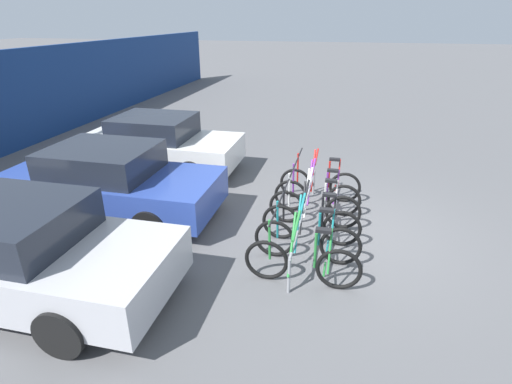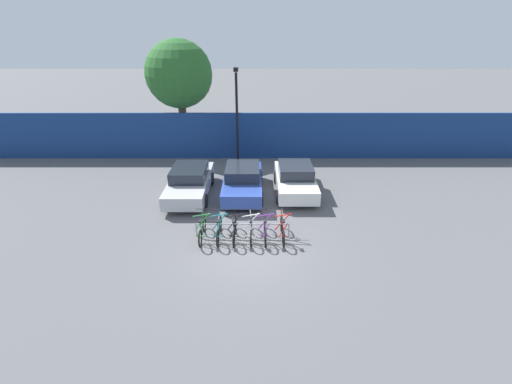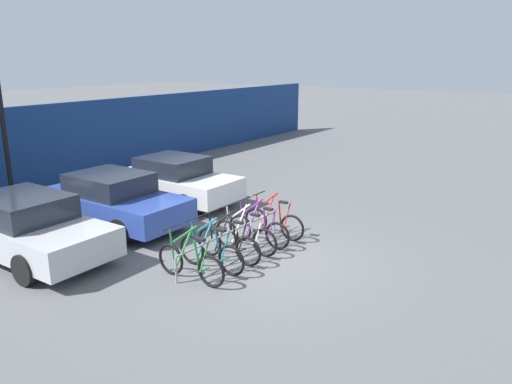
{
  "view_description": "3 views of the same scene",
  "coord_description": "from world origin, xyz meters",
  "px_view_note": "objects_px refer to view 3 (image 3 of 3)",
  "views": [
    {
      "loc": [
        -6.62,
        0.07,
        3.62
      ],
      "look_at": [
        -0.34,
        1.54,
        0.78
      ],
      "focal_mm": 28.0,
      "sensor_mm": 36.0,
      "label": 1
    },
    {
      "loc": [
        0.3,
        -10.51,
        7.3
      ],
      "look_at": [
        0.3,
        2.03,
        1.25
      ],
      "focal_mm": 24.0,
      "sensor_mm": 36.0,
      "label": 2
    },
    {
      "loc": [
        -8.5,
        -5.68,
        4.28
      ],
      "look_at": [
        0.93,
        0.8,
        1.18
      ],
      "focal_mm": 35.0,
      "sensor_mm": 36.0,
      "label": 3
    }
  ],
  "objects_px": {
    "bicycle_red": "(274,222)",
    "car_white": "(175,180)",
    "bicycle_green": "(190,263)",
    "bicycle_purple": "(258,230)",
    "bicycle_teal": "(211,253)",
    "lamp_post": "(0,102)",
    "bicycle_white": "(245,236)",
    "bike_rack": "(231,234)",
    "bicycle_black": "(228,244)",
    "car_blue": "(113,200)",
    "car_silver": "(26,227)"
  },
  "relations": [
    {
      "from": "bicycle_green",
      "to": "car_white",
      "type": "relative_size",
      "value": 0.43
    },
    {
      "from": "car_silver",
      "to": "bike_rack",
      "type": "bearing_deg",
      "value": -54.22
    },
    {
      "from": "bicycle_white",
      "to": "bike_rack",
      "type": "bearing_deg",
      "value": 156.16
    },
    {
      "from": "bicycle_green",
      "to": "bicycle_white",
      "type": "distance_m",
      "value": 1.85
    },
    {
      "from": "bicycle_teal",
      "to": "bicycle_red",
      "type": "bearing_deg",
      "value": -0.28
    },
    {
      "from": "bicycle_black",
      "to": "bicycle_white",
      "type": "height_order",
      "value": "same"
    },
    {
      "from": "bike_rack",
      "to": "bicycle_purple",
      "type": "height_order",
      "value": "bicycle_purple"
    },
    {
      "from": "bicycle_white",
      "to": "car_silver",
      "type": "bearing_deg",
      "value": 128.37
    },
    {
      "from": "bicycle_teal",
      "to": "bike_rack",
      "type": "bearing_deg",
      "value": 9.27
    },
    {
      "from": "bike_rack",
      "to": "bicycle_green",
      "type": "bearing_deg",
      "value": -174.43
    },
    {
      "from": "bicycle_teal",
      "to": "bicycle_red",
      "type": "xyz_separation_m",
      "value": [
        2.41,
        0.0,
        0.0
      ]
    },
    {
      "from": "bike_rack",
      "to": "car_white",
      "type": "distance_m",
      "value": 4.64
    },
    {
      "from": "bicycle_red",
      "to": "car_white",
      "type": "height_order",
      "value": "car_white"
    },
    {
      "from": "bicycle_black",
      "to": "bicycle_red",
      "type": "xyz_separation_m",
      "value": [
        1.82,
        0.0,
        0.0
      ]
    },
    {
      "from": "bicycle_black",
      "to": "bicycle_red",
      "type": "relative_size",
      "value": 1.0
    },
    {
      "from": "bicycle_black",
      "to": "car_blue",
      "type": "relative_size",
      "value": 0.41
    },
    {
      "from": "lamp_post",
      "to": "bicycle_white",
      "type": "bearing_deg",
      "value": -83.74
    },
    {
      "from": "bicycle_red",
      "to": "car_white",
      "type": "relative_size",
      "value": 0.43
    },
    {
      "from": "bicycle_red",
      "to": "car_white",
      "type": "bearing_deg",
      "value": 80.9
    },
    {
      "from": "bicycle_green",
      "to": "car_white",
      "type": "distance_m",
      "value": 5.69
    },
    {
      "from": "bicycle_black",
      "to": "bicycle_red",
      "type": "bearing_deg",
      "value": -0.37
    },
    {
      "from": "car_silver",
      "to": "bicycle_green",
      "type": "bearing_deg",
      "value": -73.78
    },
    {
      "from": "car_blue",
      "to": "car_white",
      "type": "relative_size",
      "value": 1.05
    },
    {
      "from": "bicycle_teal",
      "to": "bicycle_purple",
      "type": "xyz_separation_m",
      "value": [
        1.74,
        0.0,
        0.0
      ]
    },
    {
      "from": "bicycle_purple",
      "to": "lamp_post",
      "type": "relative_size",
      "value": 0.32
    },
    {
      "from": "bicycle_purple",
      "to": "bicycle_red",
      "type": "distance_m",
      "value": 0.66
    },
    {
      "from": "car_white",
      "to": "bicycle_teal",
      "type": "bearing_deg",
      "value": -128.76
    },
    {
      "from": "car_blue",
      "to": "car_white",
      "type": "height_order",
      "value": "same"
    },
    {
      "from": "bicycle_green",
      "to": "bicycle_red",
      "type": "distance_m",
      "value": 3.05
    },
    {
      "from": "bike_rack",
      "to": "bicycle_teal",
      "type": "xyz_separation_m",
      "value": [
        -0.88,
        -0.15,
        -0.11
      ]
    },
    {
      "from": "car_silver",
      "to": "car_white",
      "type": "relative_size",
      "value": 1.09
    },
    {
      "from": "bicycle_purple",
      "to": "bicycle_green",
      "type": "bearing_deg",
      "value": -176.57
    },
    {
      "from": "bicycle_green",
      "to": "car_blue",
      "type": "relative_size",
      "value": 0.41
    },
    {
      "from": "bicycle_black",
      "to": "lamp_post",
      "type": "height_order",
      "value": "lamp_post"
    },
    {
      "from": "bicycle_purple",
      "to": "car_blue",
      "type": "distance_m",
      "value": 4.04
    },
    {
      "from": "bicycle_teal",
      "to": "bicycle_white",
      "type": "relative_size",
      "value": 1.0
    },
    {
      "from": "bicycle_red",
      "to": "bicycle_black",
      "type": "bearing_deg",
      "value": -176.88
    },
    {
      "from": "bicycle_red",
      "to": "car_blue",
      "type": "relative_size",
      "value": 0.41
    },
    {
      "from": "bike_rack",
      "to": "bicycle_teal",
      "type": "bearing_deg",
      "value": -170.45
    },
    {
      "from": "bicycle_green",
      "to": "bicycle_red",
      "type": "bearing_deg",
      "value": -3.74
    },
    {
      "from": "bike_rack",
      "to": "car_silver",
      "type": "relative_size",
      "value": 0.83
    },
    {
      "from": "bike_rack",
      "to": "bicycle_red",
      "type": "height_order",
      "value": "bicycle_red"
    },
    {
      "from": "bicycle_purple",
      "to": "bike_rack",
      "type": "bearing_deg",
      "value": 173.62
    },
    {
      "from": "car_silver",
      "to": "car_white",
      "type": "distance_m",
      "value": 5.05
    },
    {
      "from": "bicycle_purple",
      "to": "lamp_post",
      "type": "distance_m",
      "value": 8.52
    },
    {
      "from": "bicycle_green",
      "to": "bicycle_red",
      "type": "height_order",
      "value": "same"
    },
    {
      "from": "lamp_post",
      "to": "bike_rack",
      "type": "bearing_deg",
      "value": -86.02
    },
    {
      "from": "bicycle_white",
      "to": "bicycle_purple",
      "type": "bearing_deg",
      "value": 0.43
    },
    {
      "from": "bicycle_black",
      "to": "bicycle_purple",
      "type": "xyz_separation_m",
      "value": [
        1.16,
        0.0,
        0.0
      ]
    },
    {
      "from": "bike_rack",
      "to": "car_blue",
      "type": "xyz_separation_m",
      "value": [
        -0.12,
        3.76,
        0.21
      ]
    }
  ]
}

